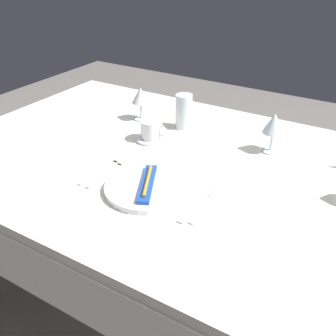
{
  "coord_description": "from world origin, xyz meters",
  "views": [
    {
      "loc": [
        0.57,
        -1.05,
        1.41
      ],
      "look_at": [
        -0.03,
        -0.08,
        0.76
      ],
      "focal_mm": 43.05,
      "sensor_mm": 36.0,
      "label": 1
    }
  ],
  "objects_px": {
    "fork_outer": "(109,172)",
    "dinner_knife": "(197,205)",
    "spoon_soup": "(210,200)",
    "dinner_plate": "(148,188)",
    "wine_glass_left": "(141,97)",
    "fork_inner": "(104,169)",
    "wine_glass_right": "(274,125)",
    "drink_tumbler": "(184,114)",
    "toothbrush_package": "(147,183)",
    "coffee_cup_left": "(152,129)"
  },
  "relations": [
    {
      "from": "toothbrush_package",
      "to": "spoon_soup",
      "type": "relative_size",
      "value": 0.96
    },
    {
      "from": "fork_outer",
      "to": "fork_inner",
      "type": "bearing_deg",
      "value": 170.24
    },
    {
      "from": "wine_glass_right",
      "to": "fork_inner",
      "type": "bearing_deg",
      "value": -135.71
    },
    {
      "from": "spoon_soup",
      "to": "wine_glass_left",
      "type": "distance_m",
      "value": 0.66
    },
    {
      "from": "dinner_plate",
      "to": "toothbrush_package",
      "type": "relative_size",
      "value": 1.29
    },
    {
      "from": "spoon_soup",
      "to": "wine_glass_right",
      "type": "relative_size",
      "value": 1.43
    },
    {
      "from": "fork_inner",
      "to": "spoon_soup",
      "type": "bearing_deg",
      "value": 3.5
    },
    {
      "from": "coffee_cup_left",
      "to": "drink_tumbler",
      "type": "relative_size",
      "value": 0.76
    },
    {
      "from": "toothbrush_package",
      "to": "wine_glass_right",
      "type": "height_order",
      "value": "wine_glass_right"
    },
    {
      "from": "dinner_knife",
      "to": "drink_tumbler",
      "type": "height_order",
      "value": "drink_tumbler"
    },
    {
      "from": "toothbrush_package",
      "to": "dinner_knife",
      "type": "distance_m",
      "value": 0.17
    },
    {
      "from": "drink_tumbler",
      "to": "spoon_soup",
      "type": "bearing_deg",
      "value": -52.06
    },
    {
      "from": "dinner_plate",
      "to": "fork_outer",
      "type": "height_order",
      "value": "dinner_plate"
    },
    {
      "from": "dinner_knife",
      "to": "wine_glass_left",
      "type": "distance_m",
      "value": 0.68
    },
    {
      "from": "dinner_knife",
      "to": "spoon_soup",
      "type": "distance_m",
      "value": 0.05
    },
    {
      "from": "toothbrush_package",
      "to": "drink_tumbler",
      "type": "distance_m",
      "value": 0.49
    },
    {
      "from": "fork_inner",
      "to": "toothbrush_package",
      "type": "bearing_deg",
      "value": -8.0
    },
    {
      "from": "wine_glass_left",
      "to": "drink_tumbler",
      "type": "relative_size",
      "value": 0.98
    },
    {
      "from": "fork_inner",
      "to": "coffee_cup_left",
      "type": "relative_size",
      "value": 2.01
    },
    {
      "from": "dinner_knife",
      "to": "drink_tumbler",
      "type": "xyz_separation_m",
      "value": [
        -0.3,
        0.46,
        0.06
      ]
    },
    {
      "from": "dinner_plate",
      "to": "wine_glass_left",
      "type": "relative_size",
      "value": 1.92
    },
    {
      "from": "fork_outer",
      "to": "drink_tumbler",
      "type": "distance_m",
      "value": 0.45
    },
    {
      "from": "fork_inner",
      "to": "wine_glass_left",
      "type": "xyz_separation_m",
      "value": [
        -0.14,
        0.42,
        0.1
      ]
    },
    {
      "from": "toothbrush_package",
      "to": "wine_glass_right",
      "type": "distance_m",
      "value": 0.51
    },
    {
      "from": "drink_tumbler",
      "to": "fork_inner",
      "type": "bearing_deg",
      "value": -97.58
    },
    {
      "from": "dinner_plate",
      "to": "coffee_cup_left",
      "type": "bearing_deg",
      "value": 121.23
    },
    {
      "from": "spoon_soup",
      "to": "wine_glass_left",
      "type": "xyz_separation_m",
      "value": [
        -0.52,
        0.4,
        0.1
      ]
    },
    {
      "from": "fork_outer",
      "to": "drink_tumbler",
      "type": "bearing_deg",
      "value": 86.1
    },
    {
      "from": "fork_outer",
      "to": "dinner_knife",
      "type": "distance_m",
      "value": 0.33
    },
    {
      "from": "toothbrush_package",
      "to": "coffee_cup_left",
      "type": "bearing_deg",
      "value": 121.23
    },
    {
      "from": "dinner_plate",
      "to": "spoon_soup",
      "type": "distance_m",
      "value": 0.19
    },
    {
      "from": "coffee_cup_left",
      "to": "wine_glass_right",
      "type": "xyz_separation_m",
      "value": [
        0.42,
        0.14,
        0.06
      ]
    },
    {
      "from": "wine_glass_right",
      "to": "drink_tumbler",
      "type": "bearing_deg",
      "value": 177.07
    },
    {
      "from": "fork_inner",
      "to": "dinner_knife",
      "type": "bearing_deg",
      "value": -3.02
    },
    {
      "from": "toothbrush_package",
      "to": "coffee_cup_left",
      "type": "height_order",
      "value": "coffee_cup_left"
    },
    {
      "from": "fork_inner",
      "to": "fork_outer",
      "type": "bearing_deg",
      "value": -9.76
    },
    {
      "from": "dinner_plate",
      "to": "dinner_knife",
      "type": "distance_m",
      "value": 0.17
    },
    {
      "from": "dinner_plate",
      "to": "fork_inner",
      "type": "bearing_deg",
      "value": 172.0
    },
    {
      "from": "wine_glass_right",
      "to": "fork_outer",
      "type": "bearing_deg",
      "value": -133.44
    },
    {
      "from": "dinner_plate",
      "to": "coffee_cup_left",
      "type": "height_order",
      "value": "coffee_cup_left"
    },
    {
      "from": "fork_inner",
      "to": "dinner_knife",
      "type": "distance_m",
      "value": 0.36
    },
    {
      "from": "drink_tumbler",
      "to": "coffee_cup_left",
      "type": "bearing_deg",
      "value": -105.87
    },
    {
      "from": "toothbrush_package",
      "to": "wine_glass_left",
      "type": "bearing_deg",
      "value": 126.6
    },
    {
      "from": "spoon_soup",
      "to": "fork_inner",
      "type": "bearing_deg",
      "value": -176.5
    },
    {
      "from": "wine_glass_right",
      "to": "coffee_cup_left",
      "type": "bearing_deg",
      "value": -160.94
    },
    {
      "from": "toothbrush_package",
      "to": "fork_inner",
      "type": "bearing_deg",
      "value": 172.0
    },
    {
      "from": "toothbrush_package",
      "to": "drink_tumbler",
      "type": "bearing_deg",
      "value": 106.38
    },
    {
      "from": "wine_glass_left",
      "to": "wine_glass_right",
      "type": "xyz_separation_m",
      "value": [
        0.57,
        -0.0,
        0.01
      ]
    },
    {
      "from": "dinner_plate",
      "to": "spoon_soup",
      "type": "relative_size",
      "value": 1.25
    },
    {
      "from": "fork_outer",
      "to": "fork_inner",
      "type": "distance_m",
      "value": 0.03
    }
  ]
}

